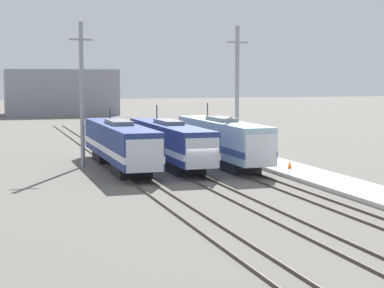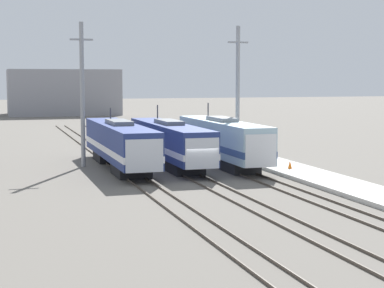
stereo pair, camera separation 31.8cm
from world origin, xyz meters
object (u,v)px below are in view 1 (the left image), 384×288
Objects in this scene: locomotive_far_left at (120,144)px; locomotive_center at (170,143)px; catenary_tower_left at (82,94)px; traffic_cone at (290,164)px; catenary_tower_right at (237,92)px; locomotive_far_right at (223,141)px.

locomotive_center is at bearing 3.92° from locomotive_far_left.
locomotive_center is (4.56, 0.31, -0.04)m from locomotive_far_left.
traffic_cone is at bearing -28.35° from catenary_tower_left.
catenary_tower_right is at bearing 0.00° from catenary_tower_left.
locomotive_center is at bearing -165.14° from catenary_tower_right.
catenary_tower_left is (-7.46, 1.88, 4.35)m from locomotive_center.
locomotive_far_right is at bearing -14.70° from catenary_tower_left.
locomotive_center is 28.15× the size of traffic_cone.
catenary_tower_right is at bearing 98.92° from traffic_cone.
locomotive_center is 10.86m from traffic_cone.
catenary_tower_left reaches higher than locomotive_far_left.
catenary_tower_left is 18.60× the size of traffic_cone.
locomotive_far_right is at bearing -15.61° from locomotive_center.
catenary_tower_left is 18.96m from traffic_cone.
catenary_tower_left is 1.00× the size of catenary_tower_right.
locomotive_center is at bearing 164.39° from locomotive_far_right.
traffic_cone is at bearing -38.46° from locomotive_center.
catenary_tower_right is at bearing 51.40° from locomotive_far_right.
locomotive_far_left is at bearing -37.10° from catenary_tower_left.
locomotive_far_right is 26.02× the size of traffic_cone.
catenary_tower_right is at bearing 14.86° from locomotive_center.
traffic_cone is (12.99, -6.38, -1.49)m from locomotive_far_left.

